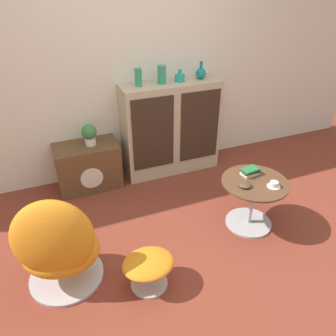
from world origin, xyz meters
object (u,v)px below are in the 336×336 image
Objects in this scene: potted_plant at (89,134)px; book_stack at (250,171)px; vase_inner_right at (180,77)px; tv_console at (88,166)px; ottoman at (148,266)px; egg_chair at (58,246)px; sideboard at (171,128)px; vase_leftmost at (138,77)px; vase_rightmost at (201,73)px; coffee_table at (252,198)px; vase_inner_left at (162,74)px; teacup at (274,185)px; bowl at (245,185)px.

potted_plant is 1.32× the size of book_stack.
vase_inner_right reaches higher than book_stack.
ottoman is (0.17, -1.56, -0.05)m from tv_console.
book_stack is (1.76, 0.18, 0.14)m from egg_chair.
sideboard is at bearing 62.34° from ottoman.
tv_console is 0.82× the size of egg_chair.
vase_rightmost is at bearing 0.00° from vase_leftmost.
egg_chair is 0.69m from ottoman.
coffee_table is (1.30, -1.23, 0.05)m from tv_console.
coffee_table is 4.73× the size of vase_inner_right.
potted_plant is at bearing -178.96° from vase_inner_left.
egg_chair is (-0.43, -1.29, 0.13)m from tv_console.
tv_console is 1.70× the size of ottoman.
vase_rightmost is 1.52m from teacup.
vase_rightmost is at bearing 88.75° from book_stack.
coffee_table is 3.17× the size of vase_inner_left.
vase_inner_right is at bearing 2.13° from sideboard.
bowl is (0.07, -1.28, -0.61)m from vase_inner_right.
tv_console is 1.40m from vase_inner_right.
vase_rightmost reaches higher than coffee_table.
vase_inner_right is at bearing 180.00° from vase_rightmost.
sideboard is 0.73m from vase_leftmost.
tv_console is at bearing -178.56° from vase_leftmost.
egg_chair is at bearing -143.78° from vase_rightmost.
coffee_table is at bearing -71.65° from vase_inner_left.
vase_inner_left is at bearing 108.35° from coffee_table.
vase_rightmost reaches higher than vase_inner_right.
ottoman is 1.74× the size of potted_plant.
vase_rightmost reaches higher than vase_leftmost.
ottoman is 1.62m from potted_plant.
coffee_table is 3.44× the size of book_stack.
book_stack reaches higher than teacup.
book_stack is (0.23, -1.13, -0.60)m from vase_inner_right.
bowl reaches higher than ottoman.
egg_chair is 1.41m from potted_plant.
book_stack is 0.22m from bowl.
ottoman is at bearing -120.50° from vase_inner_right.
vase_rightmost reaches higher than egg_chair.
vase_inner_right is 1.54m from teacup.
vase_inner_right reaches higher than bowl.
egg_chair reaches higher than teacup.
teacup is at bearing -73.32° from sideboard.
coffee_table is 0.25m from bowl.
egg_chair is (-1.43, -1.30, -0.15)m from sideboard.
vase_leftmost is at bearing 112.86° from bowl.
coffee_table is 0.27m from teacup.
vase_inner_right is 1.09× the size of teacup.
tv_console is 2.95× the size of potted_plant.
book_stack is at bearing -40.05° from tv_console.
egg_chair is 4.38× the size of vase_inner_left.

